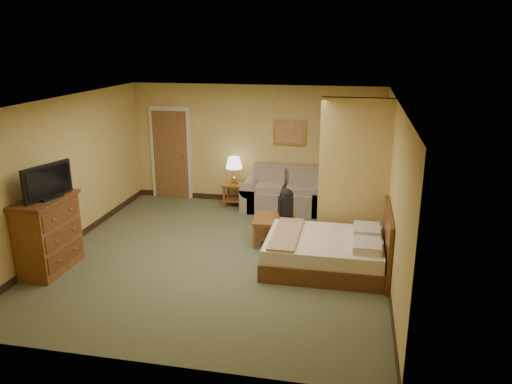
% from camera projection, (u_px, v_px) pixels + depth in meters
% --- Properties ---
extents(floor, '(6.00, 6.00, 0.00)m').
position_uv_depth(floor, '(220.00, 256.00, 8.46)').
color(floor, '#4E5335').
rests_on(floor, ground).
extents(ceiling, '(6.00, 6.00, 0.00)m').
position_uv_depth(ceiling, '(217.00, 101.00, 7.69)').
color(ceiling, white).
rests_on(ceiling, back_wall).
extents(back_wall, '(5.50, 0.02, 2.60)m').
position_uv_depth(back_wall, '(255.00, 145.00, 10.89)').
color(back_wall, tan).
rests_on(back_wall, floor).
extents(left_wall, '(0.02, 6.00, 2.60)m').
position_uv_depth(left_wall, '(65.00, 173.00, 8.60)').
color(left_wall, tan).
rests_on(left_wall, floor).
extents(right_wall, '(0.02, 6.00, 2.60)m').
position_uv_depth(right_wall, '(393.00, 192.00, 7.56)').
color(right_wall, tan).
rests_on(right_wall, floor).
extents(partition, '(1.20, 0.15, 2.60)m').
position_uv_depth(partition, '(354.00, 174.00, 8.54)').
color(partition, tan).
rests_on(partition, floor).
extents(door, '(0.94, 0.16, 2.10)m').
position_uv_depth(door, '(171.00, 154.00, 11.30)').
color(door, beige).
rests_on(door, floor).
extents(baseboard, '(5.50, 0.02, 0.12)m').
position_uv_depth(baseboard, '(255.00, 199.00, 11.24)').
color(baseboard, black).
rests_on(baseboard, floor).
extents(loveseat, '(1.84, 0.86, 0.93)m').
position_uv_depth(loveseat, '(286.00, 196.00, 10.64)').
color(loveseat, gray).
rests_on(loveseat, floor).
extents(side_table, '(0.46, 0.46, 0.51)m').
position_uv_depth(side_table, '(234.00, 191.00, 10.92)').
color(side_table, brown).
rests_on(side_table, floor).
extents(table_lamp, '(0.35, 0.35, 0.59)m').
position_uv_depth(table_lamp, '(234.00, 163.00, 10.74)').
color(table_lamp, '#B69543').
rests_on(table_lamp, side_table).
extents(coffee_table, '(0.81, 0.81, 0.48)m').
position_uv_depth(coffee_table, '(275.00, 224.00, 8.91)').
color(coffee_table, brown).
rests_on(coffee_table, floor).
extents(wall_picture, '(0.70, 0.04, 0.55)m').
position_uv_depth(wall_picture, '(290.00, 133.00, 10.63)').
color(wall_picture, '#B78E3F').
rests_on(wall_picture, back_wall).
extents(dresser, '(0.59, 1.12, 1.20)m').
position_uv_depth(dresser, '(48.00, 234.00, 7.77)').
color(dresser, brown).
rests_on(dresser, floor).
extents(tv, '(0.31, 0.85, 0.53)m').
position_uv_depth(tv, '(47.00, 183.00, 7.50)').
color(tv, black).
rests_on(tv, dresser).
extents(bed, '(1.93, 1.59, 1.03)m').
position_uv_depth(bed, '(329.00, 251.00, 7.94)').
color(bed, '#502912').
rests_on(bed, floor).
extents(backpack, '(0.28, 0.34, 0.52)m').
position_uv_depth(backpack, '(286.00, 202.00, 8.76)').
color(backpack, black).
rests_on(backpack, bed).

